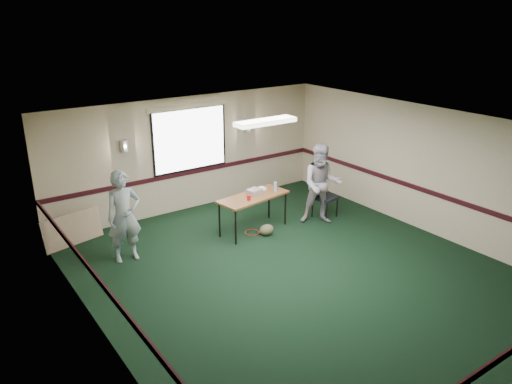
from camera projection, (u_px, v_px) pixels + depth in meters
ground at (297, 273)px, 9.12m from camera, size 8.00×8.00×0.00m
room_shell at (233, 163)px, 10.21m from camera, size 8.00×8.02×8.00m
folding_table at (253, 198)px, 10.65m from camera, size 1.68×0.87×0.80m
projector at (254, 191)px, 10.76m from camera, size 0.34×0.30×0.10m
game_console at (260, 189)px, 10.97m from camera, size 0.22×0.18×0.05m
red_cup at (249, 198)px, 10.38m from camera, size 0.08×0.08×0.12m
water_bottle at (275, 187)px, 10.86m from camera, size 0.06×0.06×0.21m
duffel_bag at (267, 230)px, 10.65m from camera, size 0.33×0.26×0.23m
cable_coil at (252, 232)px, 10.78m from camera, size 0.33×0.33×0.02m
folded_table at (72, 229)px, 10.17m from camera, size 1.28×0.48×0.65m
conference_chair at (322, 192)px, 11.49m from camera, size 0.57×0.58×0.98m
person_left at (124, 216)px, 9.35m from camera, size 0.68×0.48×1.78m
person_right at (322, 184)px, 11.01m from camera, size 1.12×1.08×1.82m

